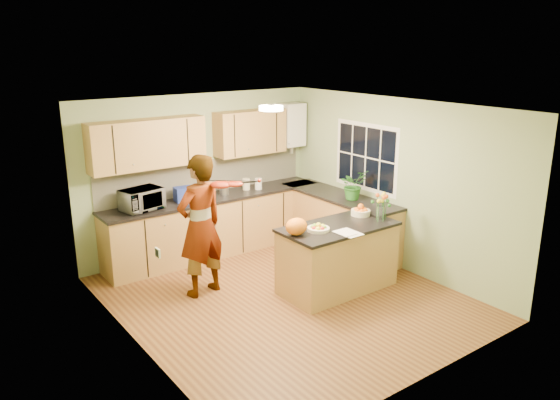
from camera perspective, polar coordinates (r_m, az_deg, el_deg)
floor at (r=7.30m, az=0.54°, el=-10.21°), size 4.50×4.50×0.00m
ceiling at (r=6.59m, az=0.60°, el=9.68°), size 4.00×4.50×0.02m
wall_back at (r=8.68m, az=-8.40°, el=2.71°), size 4.00×0.02×2.50m
wall_front at (r=5.32m, az=15.38°, el=-6.44°), size 4.00×0.02×2.50m
wall_left at (r=5.92m, az=-15.14°, el=-4.10°), size 0.02×4.50×2.50m
wall_right at (r=8.16m, az=11.88°, el=1.66°), size 0.02×4.50×2.50m
back_counter at (r=8.69m, az=-6.67°, el=-2.56°), size 3.64×0.62×0.94m
right_counter at (r=8.74m, az=6.13°, el=-2.43°), size 0.62×2.24×0.94m
splashback at (r=8.73m, az=-7.76°, el=2.47°), size 3.60×0.02×0.52m
upper_cabinets at (r=8.34m, az=-9.08°, el=6.34°), size 3.20×0.34×0.70m
boiler at (r=9.33m, az=1.22°, el=7.86°), size 0.40×0.30×0.86m
window_right at (r=8.48m, az=8.96°, el=4.45°), size 0.01×1.30×1.05m
light_switch at (r=5.38m, az=-12.66°, el=-5.40°), size 0.02×0.09×0.09m
ceiling_lamp at (r=6.83m, az=-0.94°, el=9.59°), size 0.30×0.30×0.07m
peninsula_island at (r=7.43m, az=6.03°, el=-5.97°), size 1.58×0.81×0.91m
fruit_dish at (r=7.04m, az=4.04°, el=-2.90°), size 0.29×0.29×0.10m
orange_bowl at (r=7.72m, az=8.43°, el=-1.11°), size 0.27×0.27×0.16m
flower_vase at (r=7.47m, az=10.54°, el=-0.04°), size 0.23×0.23×0.43m
orange_bag at (r=6.86m, az=1.72°, el=-2.78°), size 0.34×0.30×0.22m
papers at (r=7.00m, az=7.19°, el=-3.41°), size 0.24×0.33×0.01m
violinist at (r=7.16m, az=-8.31°, el=-2.70°), size 0.76×0.57×1.90m
violin at (r=6.91m, az=-6.17°, el=1.60°), size 0.70×0.61×0.18m
microwave at (r=7.99m, az=-14.25°, el=0.06°), size 0.62×0.48×0.31m
blue_box at (r=8.32m, az=-10.03°, el=0.61°), size 0.29×0.22×0.22m
kettle at (r=8.59m, az=-5.86°, el=1.29°), size 0.14×0.14×0.27m
jar_cream at (r=8.85m, az=-3.55°, el=1.67°), size 0.16×0.16×0.18m
jar_white at (r=8.87m, az=-2.28°, el=1.70°), size 0.15×0.15×0.18m
potted_plant at (r=8.34m, az=7.65°, el=1.59°), size 0.41×0.36×0.45m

